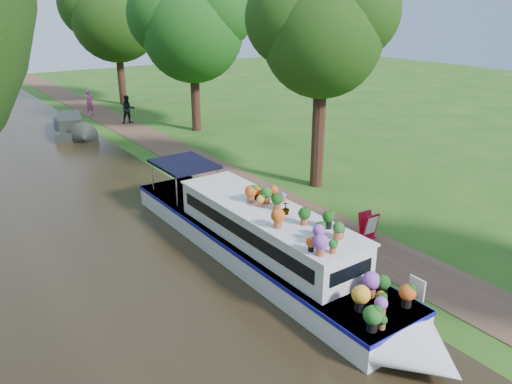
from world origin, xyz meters
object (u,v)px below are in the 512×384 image
Objects in this scene: sandwich_board at (368,227)px; pedestrian_pink at (90,102)px; plant_boat at (266,240)px; pedestrian_dark at (128,109)px; second_boat at (70,126)px.

sandwich_board is 0.51× the size of pedestrian_pink.
plant_boat is 24.94m from pedestrian_pink.
plant_boat is 7.39× the size of pedestrian_dark.
second_boat is 6.85× the size of sandwich_board.
second_boat is at bearing -163.14° from pedestrian_dark.
plant_boat reaches higher than pedestrian_dark.
plant_boat is 14.81× the size of sandwich_board.
plant_boat reaches higher than sandwich_board.
plant_boat is at bearing -118.69° from pedestrian_pink.
pedestrian_pink reaches higher than sandwich_board.
second_boat is at bearing -142.96° from pedestrian_pink.
sandwich_board is at bearing -82.31° from pedestrian_dark.
pedestrian_dark is at bearing 94.00° from sandwich_board.
second_boat is 20.98m from sandwich_board.
sandwich_board is (3.94, -20.61, -0.03)m from second_boat.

